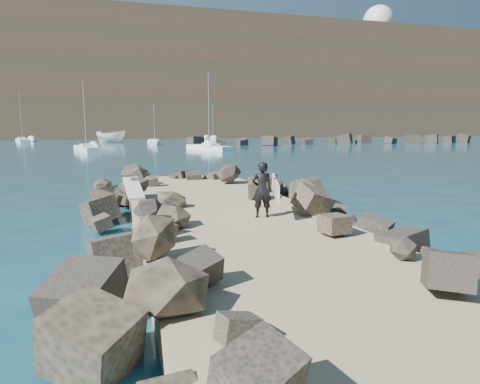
{
  "coord_description": "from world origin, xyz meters",
  "views": [
    {
      "loc": [
        -3.53,
        -12.94,
        3.48
      ],
      "look_at": [
        0.0,
        -1.0,
        1.5
      ],
      "focal_mm": 32.0,
      "sensor_mm": 36.0,
      "label": 1
    }
  ],
  "objects": [
    {
      "name": "ground",
      "position": [
        0.0,
        0.0,
        0.0
      ],
      "size": [
        800.0,
        800.0,
        0.0
      ],
      "primitive_type": "plane",
      "color": "#0F384C",
      "rests_on": "ground"
    },
    {
      "name": "jetty",
      "position": [
        0.0,
        -2.0,
        0.3
      ],
      "size": [
        6.0,
        26.0,
        0.6
      ],
      "primitive_type": "cube",
      "color": "#8C7759",
      "rests_on": "ground"
    },
    {
      "name": "riprap_left",
      "position": [
        -2.9,
        -1.5,
        0.5
      ],
      "size": [
        2.6,
        22.0,
        1.0
      ],
      "primitive_type": "cube",
      "color": "black",
      "rests_on": "ground"
    },
    {
      "name": "riprap_right",
      "position": [
        2.9,
        -1.5,
        0.5
      ],
      "size": [
        2.6,
        22.0,
        1.0
      ],
      "primitive_type": "cube",
      "color": "black",
      "rests_on": "ground"
    },
    {
      "name": "breakwater_secondary",
      "position": [
        35.0,
        55.0,
        0.6
      ],
      "size": [
        52.0,
        4.0,
        1.2
      ],
      "primitive_type": "cube",
      "color": "black",
      "rests_on": "ground"
    },
    {
      "name": "headland",
      "position": [
        10.0,
        160.0,
        16.0
      ],
      "size": [
        360.0,
        140.0,
        32.0
      ],
      "primitive_type": "cube",
      "color": "#2D4919",
      "rests_on": "ground"
    },
    {
      "name": "surfboard_resting",
      "position": [
        -2.89,
        3.17,
        1.04
      ],
      "size": [
        0.71,
        2.32,
        0.08
      ],
      "primitive_type": "cube",
      "rotation": [
        0.0,
        0.0,
        0.06
      ],
      "color": "beige",
      "rests_on": "riprap_left"
    },
    {
      "name": "boat_imported",
      "position": [
        -3.89,
        73.9,
        1.13
      ],
      "size": [
        6.26,
        4.27,
        2.26
      ],
      "primitive_type": "imported",
      "rotation": [
        0.0,
        0.0,
        1.18
      ],
      "color": "white",
      "rests_on": "ground"
    },
    {
      "name": "surfer_with_board",
      "position": [
        0.9,
        -0.58,
        1.48
      ],
      "size": [
        1.14,
        2.08,
        1.74
      ],
      "color": "black",
      "rests_on": "jetty"
    },
    {
      "name": "radome",
      "position": [
        102.38,
        146.3,
        43.14
      ],
      "size": [
        12.11,
        12.11,
        19.17
      ],
      "color": "silver",
      "rests_on": "headland"
    },
    {
      "name": "sailboat_d",
      "position": [
        17.97,
        81.06,
        0.35
      ],
      "size": [
        3.1,
        6.83,
        8.09
      ],
      "color": "white",
      "rests_on": "ground"
    },
    {
      "name": "sailboat_a",
      "position": [
        -6.89,
        46.24,
        0.35
      ],
      "size": [
        3.73,
        7.75,
        9.09
      ],
      "color": "white",
      "rests_on": "ground"
    },
    {
      "name": "sailboat_e",
      "position": [
        -20.37,
        79.07,
        0.35
      ],
      "size": [
        3.99,
        8.23,
        9.61
      ],
      "color": "white",
      "rests_on": "ground"
    },
    {
      "name": "sailboat_c",
      "position": [
        8.88,
        43.67,
        0.35
      ],
      "size": [
        4.98,
        8.81,
        10.33
      ],
      "color": "white",
      "rests_on": "ground"
    },
    {
      "name": "sailboat_b",
      "position": [
        3.32,
        61.51,
        0.35
      ],
      "size": [
        2.4,
        5.91,
        7.1
      ],
      "color": "white",
      "rests_on": "ground"
    },
    {
      "name": "headland_buildings",
      "position": [
        16.81,
        152.19,
        33.97
      ],
      "size": [
        137.5,
        30.5,
        5.0
      ],
      "color": "white",
      "rests_on": "headland"
    }
  ]
}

